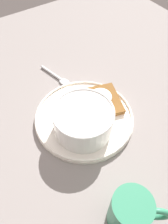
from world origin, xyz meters
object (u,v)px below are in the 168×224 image
at_px(poached_egg, 100,97).
at_px(coffee_mug, 130,212).
at_px(toast_slice, 100,102).
at_px(oatmeal_bowl, 83,120).
at_px(spoon, 58,78).
at_px(banana_slice_front, 66,99).
at_px(banana_slice_back, 68,92).
at_px(banana_slice_left, 77,91).

distance_m(poached_egg, coffee_mug, 0.28).
xyz_separation_m(toast_slice, poached_egg, (-0.00, -0.00, 0.02)).
relative_size(oatmeal_bowl, spoon, 1.19).
height_order(toast_slice, spoon, toast_slice).
xyz_separation_m(poached_egg, banana_slice_front, (-0.07, 0.06, -0.02)).
xyz_separation_m(toast_slice, coffee_mug, (-0.12, -0.26, 0.03)).
bearing_deg(poached_egg, oatmeal_bowl, -152.95).
bearing_deg(spoon, banana_slice_front, -106.92).
bearing_deg(coffee_mug, banana_slice_back, 77.42).
bearing_deg(poached_egg, spoon, 104.28).
height_order(toast_slice, banana_slice_back, same).
bearing_deg(banana_slice_back, banana_slice_left, -29.64).
xyz_separation_m(banana_slice_front, coffee_mug, (-0.06, -0.31, 0.03)).
distance_m(banana_slice_back, spoon, 0.08).
relative_size(banana_slice_front, banana_slice_left, 1.02).
relative_size(oatmeal_bowl, banana_slice_front, 3.57).
distance_m(banana_slice_left, banana_slice_back, 0.02).
relative_size(banana_slice_back, coffee_mug, 0.53).
distance_m(toast_slice, coffee_mug, 0.29).
height_order(poached_egg, banana_slice_front, poached_egg).
distance_m(banana_slice_front, spoon, 0.10).
height_order(banana_slice_front, spoon, banana_slice_front).
distance_m(poached_egg, banana_slice_left, 0.08).
bearing_deg(spoon, poached_egg, -75.72).
bearing_deg(toast_slice, banana_slice_left, 113.25).
distance_m(coffee_mug, spoon, 0.42).
distance_m(oatmeal_bowl, toast_slice, 0.09).
xyz_separation_m(poached_egg, spoon, (-0.04, 0.15, -0.03)).
height_order(toast_slice, poached_egg, poached_egg).
height_order(banana_slice_front, coffee_mug, coffee_mug).
relative_size(banana_slice_left, spoon, 0.33).
bearing_deg(poached_egg, coffee_mug, -115.84).
bearing_deg(coffee_mug, poached_egg, 64.16).
xyz_separation_m(toast_slice, banana_slice_left, (-0.03, 0.07, -0.00)).
xyz_separation_m(banana_slice_front, banana_slice_back, (0.02, 0.02, -0.00)).
distance_m(toast_slice, poached_egg, 0.02).
distance_m(banana_slice_left, coffee_mug, 0.34).
distance_m(oatmeal_bowl, spoon, 0.20).
height_order(oatmeal_bowl, banana_slice_back, oatmeal_bowl).
bearing_deg(oatmeal_bowl, banana_slice_left, 64.33).
relative_size(banana_slice_front, banana_slice_back, 0.79).
height_order(poached_egg, coffee_mug, coffee_mug).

